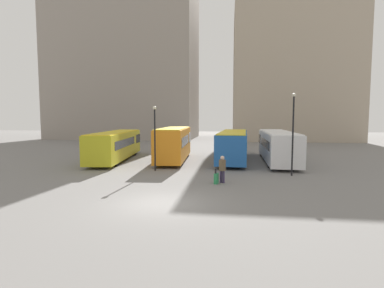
# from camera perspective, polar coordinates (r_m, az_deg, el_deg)

# --- Properties ---
(ground_plane) EXTENTS (160.00, 160.00, 0.00)m
(ground_plane) POSITION_cam_1_polar(r_m,az_deg,el_deg) (15.04, -6.24, -11.19)
(ground_plane) COLOR slate
(building_block_left) EXTENTS (29.02, 16.51, 40.38)m
(building_block_left) POSITION_cam_1_polar(r_m,az_deg,el_deg) (67.57, -12.46, 18.54)
(building_block_left) COLOR gray
(building_block_left) RESTS_ON ground_plane
(building_block_right) EXTENTS (22.23, 17.56, 24.58)m
(building_block_right) POSITION_cam_1_polar(r_m,az_deg,el_deg) (63.49, 18.25, 12.04)
(building_block_right) COLOR tan
(building_block_right) RESTS_ON ground_plane
(bus_0) EXTENTS (3.91, 12.40, 2.84)m
(bus_0) POSITION_cam_1_polar(r_m,az_deg,el_deg) (30.87, -14.26, -0.08)
(bus_0) COLOR gold
(bus_0) RESTS_ON ground_plane
(bus_1) EXTENTS (2.96, 9.93, 3.23)m
(bus_1) POSITION_cam_1_polar(r_m,az_deg,el_deg) (29.35, -3.44, 0.20)
(bus_1) COLOR orange
(bus_1) RESTS_ON ground_plane
(bus_2) EXTENTS (3.20, 11.86, 2.87)m
(bus_2) POSITION_cam_1_polar(r_m,az_deg,el_deg) (29.79, 7.88, -0.11)
(bus_2) COLOR #1E56A3
(bus_2) RESTS_ON ground_plane
(bus_3) EXTENTS (2.81, 12.33, 2.91)m
(bus_3) POSITION_cam_1_polar(r_m,az_deg,el_deg) (29.88, 15.93, -0.20)
(bus_3) COLOR silver
(bus_3) RESTS_ON ground_plane
(traveler) EXTENTS (0.57, 0.57, 1.76)m
(traveler) POSITION_cam_1_polar(r_m,az_deg,el_deg) (19.42, 5.79, -4.35)
(traveler) COLOR #382D4C
(traveler) RESTS_ON ground_plane
(suitcase) EXTENTS (0.31, 0.44, 0.98)m
(suitcase) POSITION_cam_1_polar(r_m,az_deg,el_deg) (19.21, 4.63, -6.56)
(suitcase) COLOR #28844C
(suitcase) RESTS_ON ground_plane
(lamp_post_0) EXTENTS (0.28, 0.28, 5.12)m
(lamp_post_0) POSITION_cam_1_polar(r_m,az_deg,el_deg) (23.74, -7.10, 2.19)
(lamp_post_0) COLOR black
(lamp_post_0) RESTS_ON ground_plane
(lamp_post_1) EXTENTS (0.28, 0.28, 5.96)m
(lamp_post_1) POSITION_cam_1_polar(r_m,az_deg,el_deg) (22.67, 18.69, 2.96)
(lamp_post_1) COLOR black
(lamp_post_1) RESTS_ON ground_plane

